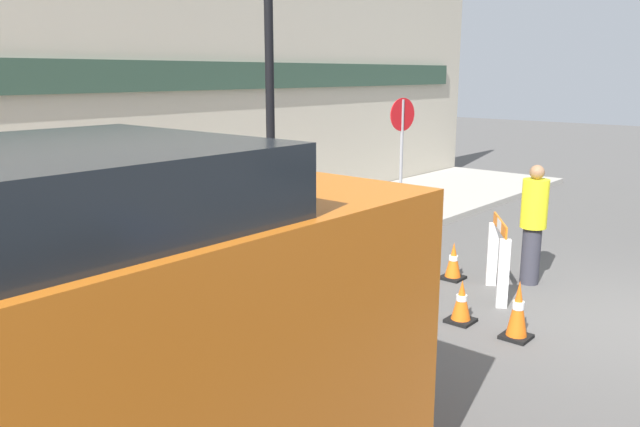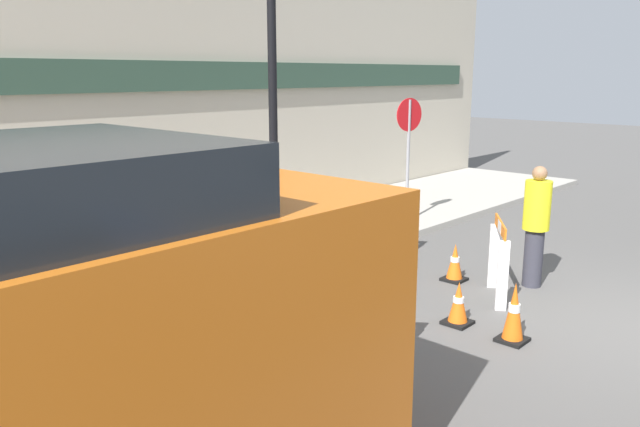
% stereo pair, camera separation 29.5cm
% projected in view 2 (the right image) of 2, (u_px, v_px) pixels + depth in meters
% --- Properties ---
extents(sidewalk_slab, '(18.00, 3.20, 0.13)m').
position_uv_depth(sidewalk_slab, '(287.00, 236.00, 10.88)').
color(sidewalk_slab, '#ADA89E').
rests_on(sidewalk_slab, ground_plane).
extents(storefront_facade, '(18.00, 0.22, 5.50)m').
position_uv_depth(storefront_facade, '(222.00, 78.00, 11.40)').
color(storefront_facade, '#BCB29E').
rests_on(storefront_facade, ground_plane).
extents(streetlamp_post, '(0.44, 0.44, 5.18)m').
position_uv_depth(streetlamp_post, '(272.00, 30.00, 8.94)').
color(streetlamp_post, black).
rests_on(streetlamp_post, sidewalk_slab).
extents(stop_sign, '(0.59, 0.14, 2.29)m').
position_uv_depth(stop_sign, '(409.00, 140.00, 11.34)').
color(stop_sign, gray).
rests_on(stop_sign, sidewalk_slab).
extents(barricade_0, '(0.82, 0.62, 1.03)m').
position_uv_depth(barricade_0, '(499.00, 256.00, 7.95)').
color(barricade_0, white).
rests_on(barricade_0, ground_plane).
extents(barricade_1, '(0.53, 0.84, 1.06)m').
position_uv_depth(barricade_1, '(377.00, 221.00, 9.80)').
color(barricade_1, white).
rests_on(barricade_1, ground_plane).
extents(barricade_2, '(0.74, 0.44, 1.10)m').
position_uv_depth(barricade_2, '(264.00, 252.00, 8.09)').
color(barricade_2, white).
rests_on(barricade_2, ground_plane).
extents(barricade_3, '(0.58, 0.77, 1.02)m').
position_uv_depth(barricade_3, '(353.00, 306.00, 6.28)').
color(barricade_3, white).
rests_on(barricade_3, ground_plane).
extents(traffic_cone_0, '(0.30, 0.30, 0.62)m').
position_uv_depth(traffic_cone_0, '(202.00, 290.00, 7.50)').
color(traffic_cone_0, black).
rests_on(traffic_cone_0, ground_plane).
extents(traffic_cone_1, '(0.30, 0.30, 0.64)m').
position_uv_depth(traffic_cone_1, '(330.00, 250.00, 9.14)').
color(traffic_cone_1, black).
rests_on(traffic_cone_1, ground_plane).
extents(traffic_cone_2, '(0.30, 0.30, 0.67)m').
position_uv_depth(traffic_cone_2, '(514.00, 313.00, 6.70)').
color(traffic_cone_2, black).
rests_on(traffic_cone_2, ground_plane).
extents(traffic_cone_3, '(0.30, 0.30, 0.51)m').
position_uv_depth(traffic_cone_3, '(458.00, 304.00, 7.19)').
color(traffic_cone_3, black).
rests_on(traffic_cone_3, ground_plane).
extents(traffic_cone_4, '(0.30, 0.30, 0.53)m').
position_uv_depth(traffic_cone_4, '(455.00, 263.00, 8.70)').
color(traffic_cone_4, black).
rests_on(traffic_cone_4, ground_plane).
extents(traffic_cone_5, '(0.30, 0.30, 0.56)m').
position_uv_depth(traffic_cone_5, '(237.00, 325.00, 6.53)').
color(traffic_cone_5, black).
rests_on(traffic_cone_5, ground_plane).
extents(person_worker, '(0.49, 0.49, 1.66)m').
position_uv_depth(person_worker, '(536.00, 223.00, 8.35)').
color(person_worker, '#33333D').
rests_on(person_worker, ground_plane).
extents(person_pedestrian, '(0.35, 0.35, 1.78)m').
position_uv_depth(person_pedestrian, '(141.00, 204.00, 8.54)').
color(person_pedestrian, '#33333D').
rests_on(person_pedestrian, sidewalk_slab).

